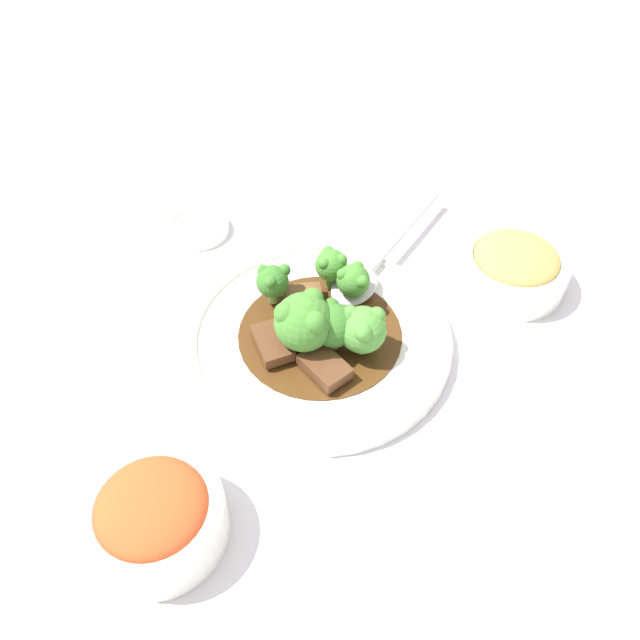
{
  "coord_description": "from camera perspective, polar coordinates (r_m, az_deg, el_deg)",
  "views": [
    {
      "loc": [
        0.32,
        -0.23,
        0.47
      ],
      "look_at": [
        0.0,
        0.0,
        0.03
      ],
      "focal_mm": 35.0,
      "sensor_mm": 36.0,
      "label": 1
    }
  ],
  "objects": [
    {
      "name": "side_bowl_kimchi",
      "position": [
        0.5,
        -14.81,
        -16.94
      ],
      "size": [
        0.1,
        0.1,
        0.06
      ],
      "color": "white",
      "rests_on": "ground_plane"
    },
    {
      "name": "broccoli_floret_0",
      "position": [
        0.61,
        3.06,
        3.64
      ],
      "size": [
        0.03,
        0.03,
        0.04
      ],
      "color": "#8EB756",
      "rests_on": "main_plate"
    },
    {
      "name": "main_plate",
      "position": [
        0.6,
        0.0,
        -1.54
      ],
      "size": [
        0.26,
        0.26,
        0.02
      ],
      "color": "white",
      "rests_on": "ground_plane"
    },
    {
      "name": "broccoli_floret_4",
      "position": [
        0.57,
        1.39,
        -0.37
      ],
      "size": [
        0.04,
        0.04,
        0.05
      ],
      "color": "#8EB756",
      "rests_on": "main_plate"
    },
    {
      "name": "sauce_dish",
      "position": [
        0.74,
        -11.07,
        8.32
      ],
      "size": [
        0.07,
        0.07,
        0.01
      ],
      "color": "white",
      "rests_on": "ground_plane"
    },
    {
      "name": "ground_plane",
      "position": [
        0.61,
        0.0,
        -2.15
      ],
      "size": [
        4.0,
        4.0,
        0.0
      ],
      "primitive_type": "plane",
      "color": "silver"
    },
    {
      "name": "beef_strip_2",
      "position": [
        0.56,
        0.45,
        -4.27
      ],
      "size": [
        0.05,
        0.03,
        0.01
      ],
      "color": "#56331E",
      "rests_on": "main_plate"
    },
    {
      "name": "broccoli_floret_2",
      "position": [
        0.56,
        3.92,
        -0.82
      ],
      "size": [
        0.04,
        0.04,
        0.05
      ],
      "color": "#8EB756",
      "rests_on": "main_plate"
    },
    {
      "name": "broccoli_floret_1",
      "position": [
        0.62,
        1.02,
        5.06
      ],
      "size": [
        0.03,
        0.03,
        0.04
      ],
      "color": "#7FA84C",
      "rests_on": "main_plate"
    },
    {
      "name": "side_bowl_appetizer",
      "position": [
        0.68,
        17.32,
        4.68
      ],
      "size": [
        0.11,
        0.11,
        0.05
      ],
      "color": "white",
      "rests_on": "ground_plane"
    },
    {
      "name": "broccoli_floret_5",
      "position": [
        0.61,
        -4.38,
        3.57
      ],
      "size": [
        0.03,
        0.03,
        0.04
      ],
      "color": "#8EB756",
      "rests_on": "main_plate"
    },
    {
      "name": "beef_strip_1",
      "position": [
        0.58,
        -4.35,
        -2.1
      ],
      "size": [
        0.05,
        0.04,
        0.01
      ],
      "color": "#56331E",
      "rests_on": "main_plate"
    },
    {
      "name": "beef_strip_0",
      "position": [
        0.61,
        -0.97,
        0.9
      ],
      "size": [
        0.08,
        0.07,
        0.01
      ],
      "color": "brown",
      "rests_on": "main_plate"
    },
    {
      "name": "broccoli_floret_3",
      "position": [
        0.56,
        -1.5,
        -0.09
      ],
      "size": [
        0.05,
        0.05,
        0.06
      ],
      "color": "#7FA84C",
      "rests_on": "main_plate"
    },
    {
      "name": "serving_spoon",
      "position": [
        0.64,
        4.11,
        4.13
      ],
      "size": [
        0.1,
        0.22,
        0.01
      ],
      "color": "#B7B7BC",
      "rests_on": "main_plate"
    }
  ]
}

